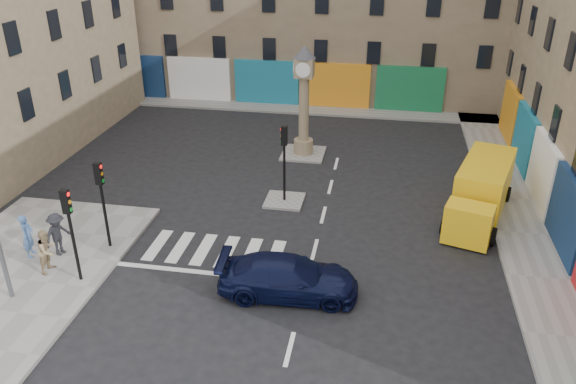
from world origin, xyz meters
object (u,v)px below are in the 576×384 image
(yellow_van, at_px, (481,191))
(traffic_light_left_far, at_px, (101,192))
(pedestrian_blue, at_px, (28,236))
(pedestrian_dark, at_px, (58,234))
(traffic_light_left_near, at_px, (70,221))
(traffic_light_island, at_px, (284,152))
(pedestrian_tan, at_px, (47,251))
(navy_sedan, at_px, (288,277))
(clock_pillar, at_px, (304,94))

(yellow_van, bearing_deg, traffic_light_left_far, -142.55)
(traffic_light_left_far, height_order, pedestrian_blue, traffic_light_left_far)
(pedestrian_blue, relative_size, pedestrian_dark, 0.99)
(traffic_light_left_near, distance_m, traffic_light_island, 10.03)
(traffic_light_left_far, xyz_separation_m, pedestrian_tan, (-1.42, -2.04, -1.60))
(navy_sedan, bearing_deg, traffic_light_island, 7.54)
(yellow_van, bearing_deg, pedestrian_blue, -142.06)
(pedestrian_blue, height_order, pedestrian_tan, pedestrian_blue)
(clock_pillar, bearing_deg, traffic_light_left_near, -114.55)
(navy_sedan, height_order, pedestrian_dark, pedestrian_dark)
(clock_pillar, bearing_deg, pedestrian_blue, -125.69)
(pedestrian_blue, xyz_separation_m, pedestrian_dark, (1.11, 0.30, 0.01))
(traffic_light_island, relative_size, clock_pillar, 0.61)
(traffic_light_left_near, bearing_deg, pedestrian_dark, 137.91)
(traffic_light_island, distance_m, yellow_van, 9.10)
(traffic_light_island, xyz_separation_m, pedestrian_dark, (-7.94, -6.32, -1.54))
(pedestrian_dark, bearing_deg, traffic_light_island, -33.84)
(traffic_light_island, distance_m, pedestrian_dark, 10.26)
(navy_sedan, height_order, pedestrian_tan, pedestrian_tan)
(traffic_light_left_far, distance_m, yellow_van, 16.39)
(yellow_van, relative_size, pedestrian_blue, 3.80)
(yellow_van, distance_m, pedestrian_blue, 19.33)
(pedestrian_tan, relative_size, pedestrian_dark, 0.96)
(traffic_light_island, bearing_deg, pedestrian_tan, -136.04)
(traffic_light_left_far, relative_size, clock_pillar, 0.61)
(traffic_light_island, relative_size, pedestrian_blue, 2.07)
(traffic_light_left_near, relative_size, traffic_light_island, 1.00)
(clock_pillar, xyz_separation_m, pedestrian_tan, (-7.72, -13.44, -2.53))
(traffic_light_left_near, xyz_separation_m, traffic_light_island, (6.30, 7.80, -0.03))
(pedestrian_blue, bearing_deg, pedestrian_tan, -135.67)
(traffic_light_island, height_order, navy_sedan, traffic_light_island)
(traffic_light_left_far, bearing_deg, clock_pillar, 61.06)
(navy_sedan, bearing_deg, pedestrian_dark, 80.95)
(traffic_light_left_far, height_order, traffic_light_island, traffic_light_left_far)
(traffic_light_island, bearing_deg, pedestrian_blue, -143.86)
(navy_sedan, bearing_deg, pedestrian_tan, 87.84)
(traffic_light_left_far, height_order, pedestrian_tan, traffic_light_left_far)
(traffic_light_island, relative_size, yellow_van, 0.54)
(traffic_light_left_near, height_order, pedestrian_blue, traffic_light_left_near)
(pedestrian_blue, bearing_deg, pedestrian_dark, -89.05)
(traffic_light_left_near, height_order, traffic_light_left_far, same)
(navy_sedan, bearing_deg, traffic_light_left_far, 73.30)
(yellow_van, bearing_deg, pedestrian_tan, -138.16)
(traffic_light_left_near, bearing_deg, pedestrian_blue, 156.72)
(traffic_light_left_near, height_order, traffic_light_island, traffic_light_left_near)
(traffic_light_island, bearing_deg, navy_sedan, -78.53)
(traffic_light_left_far, bearing_deg, navy_sedan, -12.77)
(yellow_van, distance_m, pedestrian_tan, 18.42)
(clock_pillar, relative_size, pedestrian_dark, 3.38)
(traffic_light_left_near, xyz_separation_m, pedestrian_blue, (-2.76, 1.19, -1.58))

